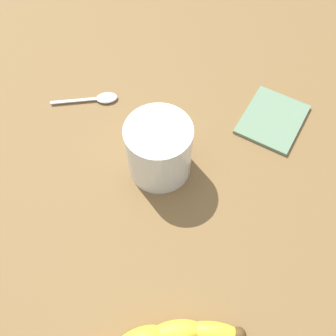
# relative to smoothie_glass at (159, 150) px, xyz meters

# --- Properties ---
(wooden_tabletop) EXTENTS (1.20, 1.20, 0.03)m
(wooden_tabletop) POSITION_rel_smoothie_glass_xyz_m (-0.04, -0.01, -0.06)
(wooden_tabletop) COLOR brown
(wooden_tabletop) RESTS_ON ground
(smoothie_glass) EXTENTS (0.09, 0.09, 0.09)m
(smoothie_glass) POSITION_rel_smoothie_glass_xyz_m (0.00, 0.00, 0.00)
(smoothie_glass) COLOR silver
(smoothie_glass) RESTS_ON wooden_tabletop
(teaspoon) EXTENTS (0.09, 0.09, 0.01)m
(teaspoon) POSITION_rel_smoothie_glass_xyz_m (0.04, 0.16, -0.04)
(teaspoon) COLOR silver
(teaspoon) RESTS_ON wooden_tabletop
(folded_napkin) EXTENTS (0.12, 0.11, 0.01)m
(folded_napkin) POSITION_rel_smoothie_glass_xyz_m (0.18, -0.09, -0.04)
(folded_napkin) COLOR slate
(folded_napkin) RESTS_ON wooden_tabletop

